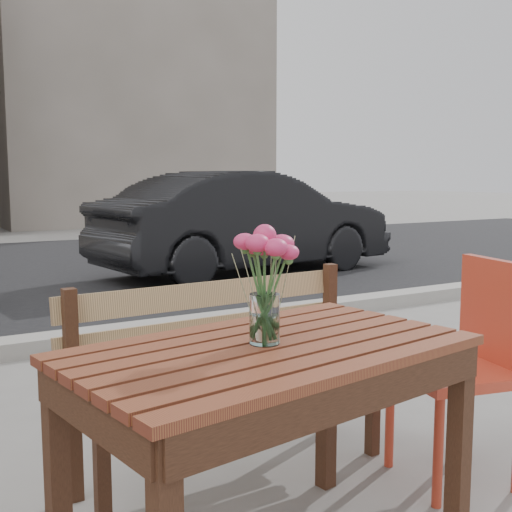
{
  "coord_description": "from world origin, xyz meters",
  "views": [
    {
      "loc": [
        -1.06,
        -1.54,
        1.23
      ],
      "look_at": [
        -0.09,
        0.1,
        0.99
      ],
      "focal_mm": 45.0,
      "sensor_mm": 36.0,
      "label": 1
    }
  ],
  "objects_px": {
    "main_vase": "(265,270)",
    "parked_car": "(247,223)",
    "red_chair": "(472,354)",
    "main_table": "(270,384)"
  },
  "relations": [
    {
      "from": "red_chair",
      "to": "main_vase",
      "type": "bearing_deg",
      "value": -70.0
    },
    {
      "from": "main_table",
      "to": "parked_car",
      "type": "height_order",
      "value": "parked_car"
    },
    {
      "from": "main_vase",
      "to": "parked_car",
      "type": "distance_m",
      "value": 6.3
    },
    {
      "from": "red_chair",
      "to": "main_vase",
      "type": "distance_m",
      "value": 1.16
    },
    {
      "from": "red_chair",
      "to": "main_vase",
      "type": "relative_size",
      "value": 2.52
    },
    {
      "from": "main_vase",
      "to": "parked_car",
      "type": "bearing_deg",
      "value": 60.67
    },
    {
      "from": "red_chair",
      "to": "parked_car",
      "type": "distance_m",
      "value": 5.73
    },
    {
      "from": "main_table",
      "to": "red_chair",
      "type": "relative_size",
      "value": 1.43
    },
    {
      "from": "main_table",
      "to": "red_chair",
      "type": "distance_m",
      "value": 1.07
    },
    {
      "from": "main_vase",
      "to": "main_table",
      "type": "bearing_deg",
      "value": -53.95
    }
  ]
}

